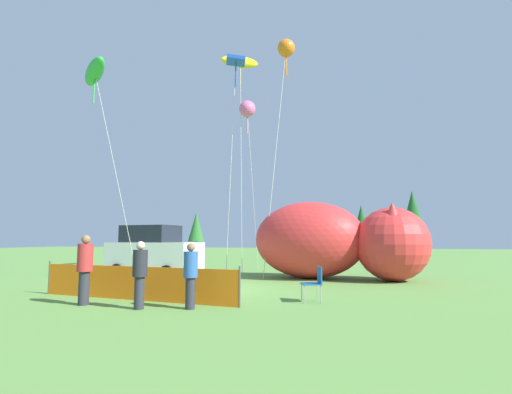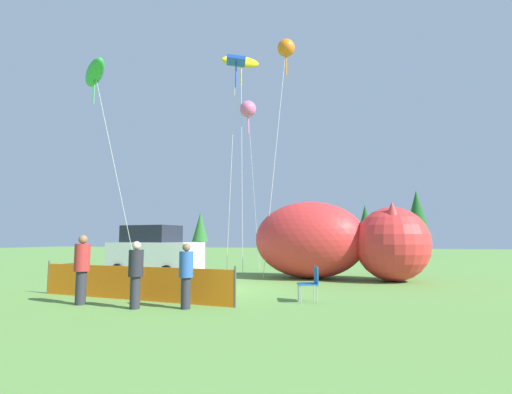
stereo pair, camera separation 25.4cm
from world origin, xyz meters
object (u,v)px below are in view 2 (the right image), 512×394
spectator_in_red_shirt (82,266)px  kite_yellow_hero (241,63)px  spectator_in_black_shirt (136,272)px  folding_chair (311,281)px  inflatable_cat (333,243)px  spectator_in_yellow_shirt (186,273)px  kite_orange_flower (286,49)px  kite_pink_octopus (248,110)px  kite_blue_box (236,66)px  kite_green_fish (95,74)px  parked_car (154,252)px

spectator_in_red_shirt → kite_yellow_hero: 14.51m
kite_yellow_hero → spectator_in_black_shirt: bearing=-85.2°
folding_chair → inflatable_cat: (0.01, 6.26, 0.95)m
inflatable_cat → spectator_in_black_shirt: bearing=-109.9°
kite_yellow_hero → inflatable_cat: bearing=-24.3°
folding_chair → spectator_in_yellow_shirt: (-2.76, -1.85, 0.30)m
spectator_in_black_shirt → kite_orange_flower: (2.03, 8.26, 9.30)m
spectator_in_yellow_shirt → kite_orange_flower: size_ratio=0.15×
inflatable_cat → kite_pink_octopus: size_ratio=0.84×
spectator_in_red_shirt → kite_orange_flower: size_ratio=0.17×
spectator_in_red_shirt → kite_orange_flower: kite_orange_flower is taller
kite_blue_box → kite_orange_flower: (2.60, -0.60, 0.18)m
inflatable_cat → kite_blue_box: kite_blue_box is taller
kite_yellow_hero → kite_green_fish: size_ratio=1.34×
parked_car → kite_blue_box: size_ratio=0.42×
kite_yellow_hero → kite_orange_flower: (2.92, -2.37, -0.79)m
folding_chair → inflatable_cat: bearing=-108.7°
kite_orange_flower → kite_pink_octopus: bearing=140.1°
inflatable_cat → kite_green_fish: (-8.82, -4.20, 6.71)m
spectator_in_red_shirt → kite_blue_box: (1.13, 8.72, 9.03)m
folding_chair → kite_green_fish: size_ratio=0.11×
kite_blue_box → spectator_in_black_shirt: bearing=-86.4°
spectator_in_yellow_shirt → kite_orange_flower: 12.27m
kite_orange_flower → spectator_in_black_shirt: bearing=-103.8°
inflatable_cat → kite_pink_octopus: kite_pink_octopus is taller
kite_yellow_hero → spectator_in_yellow_shirt: bearing=-78.7°
spectator_in_yellow_shirt → kite_blue_box: size_ratio=0.15×
kite_green_fish → parked_car: bearing=75.3°
spectator_in_black_shirt → kite_orange_flower: bearing=76.2°
parked_car → kite_green_fish: 7.92m
kite_yellow_hero → kite_orange_flower: 3.84m
spectator_in_black_shirt → kite_blue_box: bearing=93.6°
folding_chair → spectator_in_black_shirt: spectator_in_black_shirt is taller
parked_car → inflatable_cat: 8.00m
spectator_in_yellow_shirt → kite_yellow_hero: (-2.07, 10.30, 10.11)m
folding_chair → spectator_in_yellow_shirt: 3.33m
spectator_in_yellow_shirt → kite_yellow_hero: size_ratio=0.13×
kite_pink_octopus → kite_green_fish: 7.53m
kite_orange_flower → inflatable_cat: bearing=5.4°
spectator_in_black_shirt → kite_green_fish: kite_green_fish is taller
parked_car → spectator_in_red_shirt: size_ratio=2.47×
kite_green_fish → kite_pink_octopus: bearing=53.4°
folding_chair → kite_blue_box: 12.41m
spectator_in_black_shirt → kite_pink_octopus: bearing=92.2°
inflatable_cat → kite_pink_octopus: bearing=162.1°
spectator_in_yellow_shirt → kite_pink_octopus: 12.50m
kite_orange_flower → kite_yellow_hero: bearing=141.0°
folding_chair → spectator_in_black_shirt: (-3.94, -2.18, 0.32)m
spectator_in_red_shirt → kite_pink_octopus: (1.30, 10.14, 7.28)m
spectator_in_red_shirt → kite_orange_flower: 12.83m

